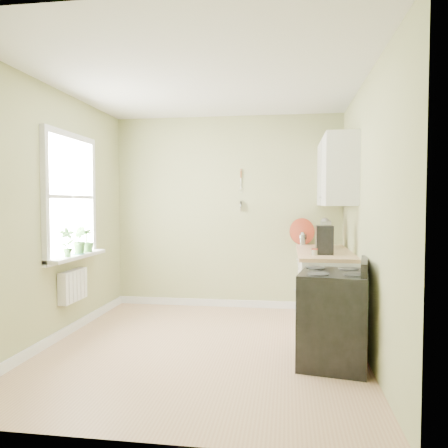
# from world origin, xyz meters

# --- Properties ---
(floor) EXTENTS (3.20, 3.60, 0.02)m
(floor) POSITION_xyz_m (0.00, 0.00, -0.01)
(floor) COLOR tan
(floor) RESTS_ON ground
(ceiling) EXTENTS (3.20, 3.60, 0.02)m
(ceiling) POSITION_xyz_m (0.00, 0.00, 2.71)
(ceiling) COLOR white
(ceiling) RESTS_ON wall_back
(wall_back) EXTENTS (3.20, 0.02, 2.70)m
(wall_back) POSITION_xyz_m (0.00, 1.81, 1.35)
(wall_back) COLOR tan
(wall_back) RESTS_ON floor
(wall_left) EXTENTS (0.02, 3.60, 2.70)m
(wall_left) POSITION_xyz_m (-1.61, 0.00, 1.35)
(wall_left) COLOR tan
(wall_left) RESTS_ON floor
(wall_right) EXTENTS (0.02, 3.60, 2.70)m
(wall_right) POSITION_xyz_m (1.61, 0.00, 1.35)
(wall_right) COLOR tan
(wall_right) RESTS_ON floor
(base_cabinets) EXTENTS (0.60, 1.60, 0.87)m
(base_cabinets) POSITION_xyz_m (1.30, 1.00, 0.43)
(base_cabinets) COLOR white
(base_cabinets) RESTS_ON floor
(countertop) EXTENTS (0.64, 1.60, 0.04)m
(countertop) POSITION_xyz_m (1.29, 1.00, 0.89)
(countertop) COLOR #E5B98C
(countertop) RESTS_ON base_cabinets
(upper_cabinets) EXTENTS (0.35, 1.40, 0.80)m
(upper_cabinets) POSITION_xyz_m (1.43, 1.10, 1.85)
(upper_cabinets) COLOR white
(upper_cabinets) RESTS_ON wall_right
(window) EXTENTS (0.06, 1.14, 1.44)m
(window) POSITION_xyz_m (-1.58, 0.30, 1.55)
(window) COLOR white
(window) RESTS_ON wall_left
(window_sill) EXTENTS (0.18, 1.14, 0.04)m
(window_sill) POSITION_xyz_m (-1.51, 0.30, 0.88)
(window_sill) COLOR white
(window_sill) RESTS_ON wall_left
(radiator) EXTENTS (0.12, 0.50, 0.35)m
(radiator) POSITION_xyz_m (-1.54, 0.25, 0.55)
(radiator) COLOR white
(radiator) RESTS_ON wall_left
(wall_utensils) EXTENTS (0.02, 0.14, 0.58)m
(wall_utensils) POSITION_xyz_m (0.20, 1.78, 1.56)
(wall_utensils) COLOR #E5B98C
(wall_utensils) RESTS_ON wall_back
(stove) EXTENTS (0.72, 0.78, 0.97)m
(stove) POSITION_xyz_m (1.28, -0.27, 0.43)
(stove) COLOR black
(stove) RESTS_ON floor
(stand_mixer) EXTENTS (0.21, 0.33, 0.38)m
(stand_mixer) POSITION_xyz_m (1.33, 1.33, 1.07)
(stand_mixer) COLOR #B2B2B7
(stand_mixer) RESTS_ON countertop
(kettle) EXTENTS (0.17, 0.10, 0.17)m
(kettle) POSITION_xyz_m (1.05, 1.72, 1.00)
(kettle) COLOR silver
(kettle) RESTS_ON countertop
(coffee_maker) EXTENTS (0.18, 0.20, 0.32)m
(coffee_maker) POSITION_xyz_m (1.26, 0.62, 1.06)
(coffee_maker) COLOR black
(coffee_maker) RESTS_ON countertop
(red_tray) EXTENTS (0.36, 0.20, 0.36)m
(red_tray) POSITION_xyz_m (1.05, 1.72, 1.09)
(red_tray) COLOR #CC462C
(red_tray) RESTS_ON countertop
(jar) EXTENTS (0.07, 0.07, 0.07)m
(jar) POSITION_xyz_m (1.15, 0.50, 0.95)
(jar) COLOR tan
(jar) RESTS_ON countertop
(plant_a) EXTENTS (0.20, 0.20, 0.32)m
(plant_a) POSITION_xyz_m (-1.50, 0.06, 1.06)
(plant_a) COLOR #3A6A2D
(plant_a) RESTS_ON window_sill
(plant_b) EXTENTS (0.22, 0.23, 0.32)m
(plant_b) POSITION_xyz_m (-1.50, 0.33, 1.06)
(plant_b) COLOR #3A6A2D
(plant_b) RESTS_ON window_sill
(plant_c) EXTENTS (0.21, 0.21, 0.27)m
(plant_c) POSITION_xyz_m (-1.50, 0.54, 1.04)
(plant_c) COLOR #3A6A2D
(plant_c) RESTS_ON window_sill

